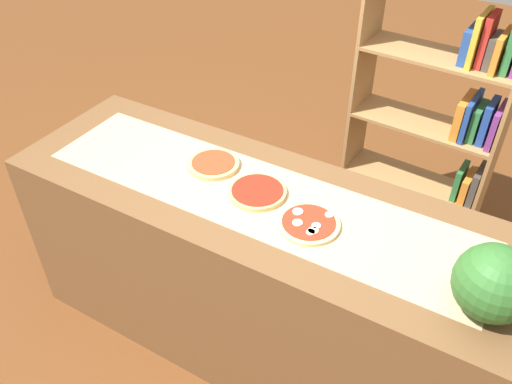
{
  "coord_description": "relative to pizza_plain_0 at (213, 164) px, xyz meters",
  "views": [
    {
      "loc": [
        0.87,
        -1.49,
        2.36
      ],
      "look_at": [
        0.0,
        0.0,
        0.97
      ],
      "focal_mm": 37.01,
      "sensor_mm": 36.0,
      "label": 1
    }
  ],
  "objects": [
    {
      "name": "ground_plane",
      "position": [
        0.27,
        -0.09,
        -0.97
      ],
      "size": [
        12.0,
        12.0,
        0.0
      ],
      "primitive_type": "plane",
      "color": "brown"
    },
    {
      "name": "pizza_plain_1",
      "position": [
        0.27,
        -0.07,
        0.0
      ],
      "size": [
        0.25,
        0.25,
        0.02
      ],
      "color": "#DBB26B",
      "rests_on": "parchment_paper"
    },
    {
      "name": "counter",
      "position": [
        0.27,
        -0.09,
        -0.49
      ],
      "size": [
        2.26,
        0.74,
        0.95
      ],
      "primitive_type": "cube",
      "color": "brown",
      "rests_on": "ground_plane"
    },
    {
      "name": "pizza_mozzarella_2",
      "position": [
        0.55,
        -0.14,
        -0.0
      ],
      "size": [
        0.25,
        0.25,
        0.02
      ],
      "color": "#E5C17F",
      "rests_on": "parchment_paper"
    },
    {
      "name": "watermelon",
      "position": [
        1.23,
        -0.22,
        0.12
      ],
      "size": [
        0.26,
        0.26,
        0.26
      ],
      "primitive_type": "sphere",
      "color": "#2D6628",
      "rests_on": "counter"
    },
    {
      "name": "pizza_plain_0",
      "position": [
        0.0,
        0.0,
        0.0
      ],
      "size": [
        0.24,
        0.24,
        0.02
      ],
      "color": "#DBB26B",
      "rests_on": "parchment_paper"
    },
    {
      "name": "parchment_paper",
      "position": [
        0.27,
        -0.09,
        -0.01
      ],
      "size": [
        1.95,
        0.46,
        0.0
      ],
      "primitive_type": "cube",
      "color": "tan",
      "rests_on": "counter"
    },
    {
      "name": "bookshelf",
      "position": [
        0.79,
        1.09,
        -0.15
      ],
      "size": [
        0.83,
        0.34,
        1.62
      ],
      "color": "#A87A47",
      "rests_on": "ground_plane"
    }
  ]
}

